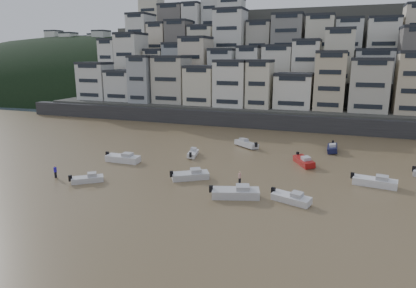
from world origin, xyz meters
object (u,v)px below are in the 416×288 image
at_px(boat_c, 190,174).
at_px(boat_f, 193,153).
at_px(boat_h, 246,143).
at_px(boat_a, 236,191).
at_px(person_pink, 240,178).
at_px(boat_i, 333,147).
at_px(boat_d, 375,180).
at_px(boat_j, 87,178).
at_px(boat_e, 304,160).
at_px(boat_k, 123,157).
at_px(boat_b, 291,197).
at_px(person_blue, 55,172).

relative_size(boat_c, boat_f, 1.23).
bearing_deg(boat_h, boat_a, 137.52).
bearing_deg(person_pink, boat_i, 63.71).
bearing_deg(boat_c, boat_d, -19.48).
xyz_separation_m(boat_d, boat_h, (-20.87, 14.81, -0.03)).
bearing_deg(boat_d, boat_j, -154.11).
height_order(boat_c, boat_e, boat_e).
distance_m(boat_i, boat_k, 36.16).
distance_m(boat_b, boat_h, 26.82).
bearing_deg(boat_j, boat_a, -33.90).
relative_size(boat_f, boat_j, 0.98).
distance_m(boat_i, person_blue, 45.51).
relative_size(boat_b, boat_h, 0.88).
distance_m(boat_a, boat_k, 22.76).
bearing_deg(boat_e, boat_k, -101.31).
bearing_deg(boat_c, boat_k, 129.09).
relative_size(boat_e, boat_i, 1.02).
relative_size(boat_e, boat_f, 1.26).
bearing_deg(boat_c, person_pink, -28.57).
bearing_deg(boat_a, boat_j, 166.22).
bearing_deg(boat_c, boat_i, 18.67).
xyz_separation_m(boat_d, boat_j, (-35.99, -11.57, -0.18)).
bearing_deg(boat_j, boat_c, -12.88).
relative_size(boat_e, person_pink, 3.21).
bearing_deg(boat_h, boat_c, 118.88).
relative_size(boat_a, boat_c, 1.12).
bearing_deg(boat_c, boat_f, 77.28).
xyz_separation_m(boat_a, boat_e, (6.18, 16.87, -0.08)).
bearing_deg(boat_h, boat_b, 151.44).
height_order(boat_c, person_blue, person_blue).
xyz_separation_m(boat_e, boat_h, (-11.19, 8.15, 0.01)).
distance_m(boat_b, boat_d, 13.35).
height_order(boat_a, person_blue, person_blue).
height_order(boat_a, boat_j, boat_a).
distance_m(boat_f, boat_i, 24.73).
bearing_deg(boat_k, boat_h, 45.24).
bearing_deg(boat_a, person_blue, 165.10).
height_order(boat_h, person_blue, person_blue).
height_order(boat_b, boat_j, boat_b).
relative_size(boat_h, boat_j, 1.25).
relative_size(boat_i, boat_k, 0.90).
height_order(boat_f, boat_k, boat_k).
distance_m(boat_j, boat_k, 10.08).
relative_size(boat_d, person_blue, 3.37).
distance_m(boat_e, boat_h, 13.84).
relative_size(boat_d, boat_i, 1.07).
relative_size(boat_d, boat_k, 0.96).
relative_size(boat_e, person_blue, 3.21).
xyz_separation_m(boat_a, boat_i, (10.08, 27.09, -0.09)).
xyz_separation_m(boat_i, boat_j, (-30.21, -28.45, -0.13)).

